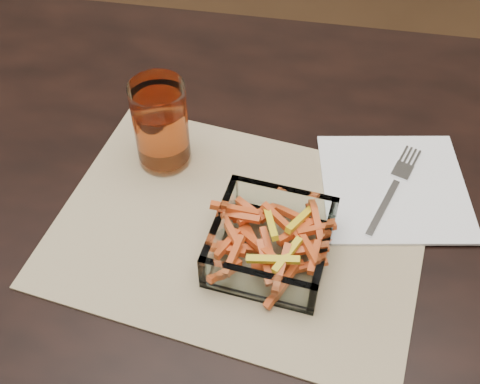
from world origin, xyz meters
name	(u,v)px	position (x,y,z in m)	size (l,w,h in m)	color
dining_table	(280,263)	(0.00, 0.00, 0.66)	(1.60, 0.90, 0.75)	black
placemat	(239,229)	(-0.05, -0.02, 0.75)	(0.45, 0.33, 0.00)	tan
glass_bowl	(271,244)	(-0.01, -0.05, 0.77)	(0.15, 0.15, 0.05)	white
tumbler	(161,127)	(-0.17, 0.08, 0.81)	(0.07, 0.07, 0.13)	white
napkin	(394,187)	(0.14, 0.08, 0.76)	(0.19, 0.19, 0.00)	white
fork	(394,186)	(0.14, 0.08, 0.76)	(0.07, 0.17, 0.00)	silver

